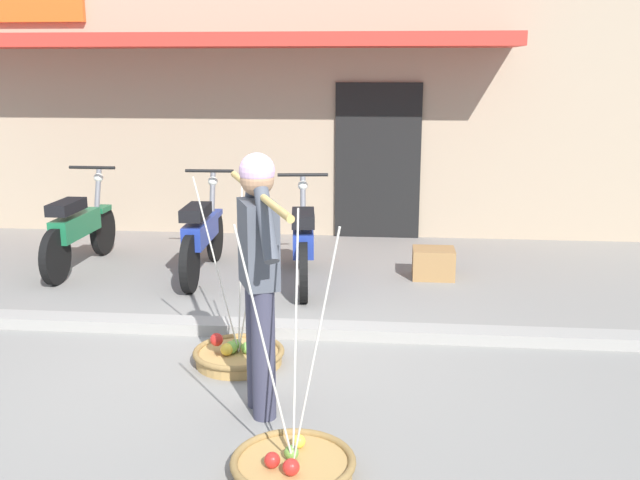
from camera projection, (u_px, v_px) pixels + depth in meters
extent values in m
plane|color=gray|center=(241.00, 367.00, 5.48)|extent=(90.00, 90.00, 0.00)
cube|color=gray|center=(257.00, 328.00, 6.14)|extent=(20.00, 0.24, 0.10)
cylinder|color=#38384C|center=(258.00, 344.00, 4.76)|extent=(0.15, 0.15, 0.86)
cylinder|color=#38384C|center=(264.00, 355.00, 4.59)|extent=(0.15, 0.15, 0.86)
cube|color=#474C56|center=(258.00, 244.00, 4.51)|extent=(0.31, 0.39, 0.54)
sphere|color=tan|center=(257.00, 179.00, 4.42)|extent=(0.21, 0.21, 0.21)
sphere|color=#D1A8CC|center=(257.00, 171.00, 4.40)|extent=(0.22, 0.22, 0.22)
cylinder|color=#474C56|center=(250.00, 210.00, 4.69)|extent=(0.21, 0.35, 0.43)
cylinder|color=#474C56|center=(266.00, 225.00, 4.25)|extent=(0.21, 0.35, 0.43)
cylinder|color=tan|center=(257.00, 193.00, 4.44)|extent=(0.66, 1.53, 0.04)
cylinder|color=#B2894C|center=(239.00, 358.00, 5.53)|extent=(0.65, 0.65, 0.09)
torus|color=olive|center=(239.00, 352.00, 5.51)|extent=(0.70, 0.70, 0.05)
sphere|color=yellow|center=(227.00, 349.00, 5.44)|extent=(0.09, 0.09, 0.09)
sphere|color=#71AF43|center=(231.00, 347.00, 5.48)|extent=(0.10, 0.10, 0.10)
sphere|color=#669E3C|center=(236.00, 345.00, 5.54)|extent=(0.09, 0.09, 0.09)
sphere|color=#6EAB41|center=(247.00, 348.00, 5.48)|extent=(0.09, 0.09, 0.09)
sphere|color=red|center=(217.00, 340.00, 5.47)|extent=(0.10, 0.10, 0.10)
cylinder|color=silver|center=(241.00, 261.00, 5.50)|extent=(0.01, 0.31, 1.36)
cylinder|color=silver|center=(217.00, 268.00, 5.30)|extent=(0.27, 0.16, 1.36)
cylinder|color=silver|center=(252.00, 269.00, 5.27)|extent=(0.27, 0.16, 1.36)
cylinder|color=#B2894C|center=(293.00, 469.00, 4.00)|extent=(0.65, 0.65, 0.09)
torus|color=olive|center=(293.00, 461.00, 3.99)|extent=(0.70, 0.70, 0.05)
sphere|color=yellow|center=(299.00, 441.00, 4.13)|extent=(0.08, 0.08, 0.08)
sphere|color=#68A13D|center=(291.00, 452.00, 4.01)|extent=(0.08, 0.08, 0.08)
sphere|color=red|center=(291.00, 467.00, 3.85)|extent=(0.09, 0.09, 0.09)
sphere|color=red|center=(272.00, 460.00, 3.92)|extent=(0.09, 0.09, 0.09)
cylinder|color=silver|center=(296.00, 335.00, 3.98)|extent=(0.01, 0.31, 1.36)
cylinder|color=silver|center=(265.00, 350.00, 3.77)|extent=(0.27, 0.16, 1.36)
cylinder|color=silver|center=(315.00, 352.00, 3.75)|extent=(0.27, 0.16, 1.36)
cylinder|color=black|center=(103.00, 231.00, 8.68)|extent=(0.09, 0.58, 0.58)
cylinder|color=black|center=(55.00, 257.00, 7.48)|extent=(0.09, 0.58, 0.58)
cube|color=#19663D|center=(101.00, 209.00, 8.62)|extent=(0.14, 0.28, 0.06)
cube|color=#19663D|center=(76.00, 225.00, 7.93)|extent=(0.21, 0.90, 0.24)
cube|color=black|center=(66.00, 207.00, 7.70)|extent=(0.23, 0.56, 0.12)
cylinder|color=slate|center=(97.00, 200.00, 8.49)|extent=(0.06, 0.30, 0.76)
cylinder|color=black|center=(92.00, 168.00, 8.32)|extent=(0.54, 0.04, 0.04)
sphere|color=silver|center=(99.00, 178.00, 8.51)|extent=(0.11, 0.11, 0.11)
cylinder|color=black|center=(215.00, 236.00, 8.42)|extent=(0.10, 0.58, 0.58)
cylinder|color=black|center=(190.00, 264.00, 7.21)|extent=(0.10, 0.58, 0.58)
cube|color=navy|center=(214.00, 214.00, 8.36)|extent=(0.15, 0.28, 0.06)
cube|color=navy|center=(201.00, 231.00, 7.67)|extent=(0.23, 0.91, 0.24)
cube|color=black|center=(196.00, 212.00, 7.44)|extent=(0.24, 0.57, 0.12)
cylinder|color=slate|center=(212.00, 204.00, 8.23)|extent=(0.07, 0.30, 0.76)
cylinder|color=black|center=(209.00, 171.00, 8.06)|extent=(0.54, 0.05, 0.04)
sphere|color=silver|center=(213.00, 181.00, 8.25)|extent=(0.11, 0.11, 0.11)
cylinder|color=black|center=(303.00, 242.00, 8.13)|extent=(0.15, 0.59, 0.58)
cylinder|color=black|center=(303.00, 272.00, 6.92)|extent=(0.15, 0.59, 0.58)
cube|color=navy|center=(303.00, 219.00, 8.07)|extent=(0.17, 0.29, 0.06)
cube|color=navy|center=(303.00, 237.00, 7.37)|extent=(0.31, 0.92, 0.24)
cube|color=black|center=(303.00, 218.00, 7.14)|extent=(0.29, 0.58, 0.12)
cylinder|color=slate|center=(303.00, 209.00, 7.94)|extent=(0.10, 0.30, 0.76)
cylinder|color=black|center=(303.00, 175.00, 7.77)|extent=(0.54, 0.10, 0.04)
sphere|color=silver|center=(303.00, 185.00, 7.96)|extent=(0.11, 0.11, 0.11)
cube|color=tan|center=(261.00, 72.00, 11.76)|extent=(13.00, 5.00, 4.20)
cube|color=red|center=(217.00, 40.00, 8.77)|extent=(7.15, 1.00, 0.16)
cube|color=black|center=(378.00, 161.00, 9.40)|extent=(1.10, 0.06, 2.00)
cube|color=olive|center=(433.00, 263.00, 7.73)|extent=(0.44, 0.36, 0.32)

